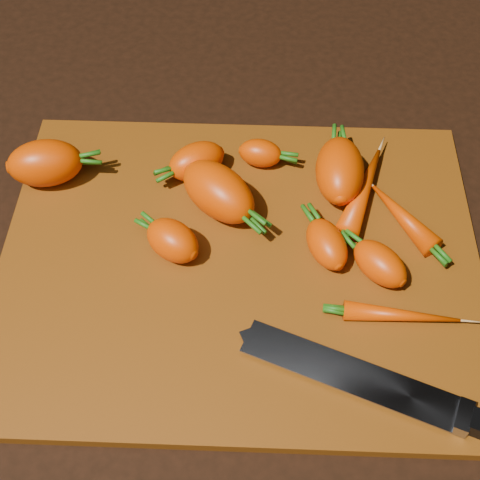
{
  "coord_description": "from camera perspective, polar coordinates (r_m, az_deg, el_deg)",
  "views": [
    {
      "loc": [
        0.02,
        -0.4,
        0.58
      ],
      "look_at": [
        0.0,
        0.01,
        0.03
      ],
      "focal_mm": 50.0,
      "sensor_mm": 36.0,
      "label": 1
    }
  ],
  "objects": [
    {
      "name": "carrot_1",
      "position": [
        0.69,
        -5.77,
        -0.04
      ],
      "size": [
        0.07,
        0.07,
        0.04
      ],
      "primitive_type": "ellipsoid",
      "rotation": [
        0.0,
        0.0,
        2.5
      ],
      "color": "#D83B00",
      "rests_on": "cutting_board"
    },
    {
      "name": "carrot_2",
      "position": [
        0.72,
        -1.86,
        4.16
      ],
      "size": [
        0.11,
        0.11,
        0.05
      ],
      "primitive_type": "ellipsoid",
      "rotation": [
        0.0,
        0.0,
        -0.76
      ],
      "color": "#D83B00",
      "rests_on": "cutting_board"
    },
    {
      "name": "carrot_0",
      "position": [
        0.78,
        -16.28,
        6.32
      ],
      "size": [
        0.09,
        0.07,
        0.05
      ],
      "primitive_type": "ellipsoid",
      "rotation": [
        0.0,
        0.0,
        0.19
      ],
      "color": "#D83B00",
      "rests_on": "cutting_board"
    },
    {
      "name": "carrot_4",
      "position": [
        0.76,
        -3.73,
        6.74
      ],
      "size": [
        0.08,
        0.07,
        0.04
      ],
      "primitive_type": "ellipsoid",
      "rotation": [
        0.0,
        0.0,
        3.7
      ],
      "color": "#D83B00",
      "rests_on": "cutting_board"
    },
    {
      "name": "ground",
      "position": [
        0.71,
        -0.03,
        -2.34
      ],
      "size": [
        2.0,
        2.0,
        0.01
      ],
      "primitive_type": "cube",
      "color": "black"
    },
    {
      "name": "carrot_10",
      "position": [
        0.69,
        7.41,
        -0.35
      ],
      "size": [
        0.06,
        0.07,
        0.04
      ],
      "primitive_type": "ellipsoid",
      "rotation": [
        0.0,
        0.0,
        1.95
      ],
      "color": "#D83B00",
      "rests_on": "cutting_board"
    },
    {
      "name": "carrot_8",
      "position": [
        0.67,
        13.64,
        -6.26
      ],
      "size": [
        0.11,
        0.03,
        0.02
      ],
      "primitive_type": "ellipsoid",
      "rotation": [
        0.0,
        0.0,
        -0.06
      ],
      "color": "#D83B00",
      "rests_on": "cutting_board"
    },
    {
      "name": "cutting_board",
      "position": [
        0.7,
        -0.03,
        -1.83
      ],
      "size": [
        0.5,
        0.4,
        0.01
      ],
      "primitive_type": "cube",
      "color": "#7C3C0B",
      "rests_on": "ground"
    },
    {
      "name": "carrot_6",
      "position": [
        0.68,
        11.85,
        -1.99
      ],
      "size": [
        0.07,
        0.07,
        0.04
      ],
      "primitive_type": "ellipsoid",
      "rotation": [
        0.0,
        0.0,
        2.31
      ],
      "color": "#D83B00",
      "rests_on": "cutting_board"
    },
    {
      "name": "carrot_5",
      "position": [
        0.77,
        1.75,
        7.43
      ],
      "size": [
        0.05,
        0.04,
        0.03
      ],
      "primitive_type": "ellipsoid",
      "rotation": [
        0.0,
        0.0,
        -0.18
      ],
      "color": "#D83B00",
      "rests_on": "cutting_board"
    },
    {
      "name": "carrot_7",
      "position": [
        0.75,
        10.48,
        4.22
      ],
      "size": [
        0.07,
        0.13,
        0.03
      ],
      "primitive_type": "ellipsoid",
      "rotation": [
        0.0,
        0.0,
        1.22
      ],
      "color": "#D83B00",
      "rests_on": "cutting_board"
    },
    {
      "name": "carrot_9",
      "position": [
        0.73,
        13.69,
        1.98
      ],
      "size": [
        0.08,
        0.1,
        0.03
      ],
      "primitive_type": "ellipsoid",
      "rotation": [
        0.0,
        0.0,
        2.15
      ],
      "color": "#D83B00",
      "rests_on": "cutting_board"
    },
    {
      "name": "knife",
      "position": [
        0.63,
        10.9,
        -11.77
      ],
      "size": [
        0.31,
        0.14,
        0.02
      ],
      "rotation": [
        0.0,
        0.0,
        -0.37
      ],
      "color": "gray",
      "rests_on": "cutting_board"
    },
    {
      "name": "carrot_3",
      "position": [
        0.75,
        8.5,
        5.88
      ],
      "size": [
        0.06,
        0.09,
        0.05
      ],
      "primitive_type": "ellipsoid",
      "rotation": [
        0.0,
        0.0,
        1.54
      ],
      "color": "#D83B00",
      "rests_on": "cutting_board"
    }
  ]
}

